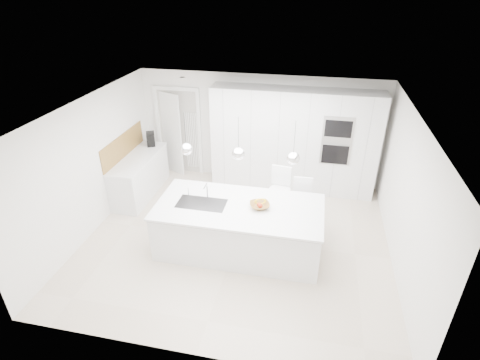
% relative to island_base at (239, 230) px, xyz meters
% --- Properties ---
extents(floor, '(5.50, 5.50, 0.00)m').
position_rel_island_base_xyz_m(floor, '(-0.10, 0.30, -0.43)').
color(floor, beige).
rests_on(floor, ground).
extents(wall_back, '(5.50, 0.00, 5.50)m').
position_rel_island_base_xyz_m(wall_back, '(-0.10, 2.80, 0.82)').
color(wall_back, white).
rests_on(wall_back, ground).
extents(wall_left, '(0.00, 5.00, 5.00)m').
position_rel_island_base_xyz_m(wall_left, '(-2.85, 0.30, 0.82)').
color(wall_left, white).
rests_on(wall_left, ground).
extents(ceiling, '(5.50, 5.50, 0.00)m').
position_rel_island_base_xyz_m(ceiling, '(-0.10, 0.30, 2.07)').
color(ceiling, white).
rests_on(ceiling, wall_back).
extents(tall_cabinets, '(3.60, 0.60, 2.30)m').
position_rel_island_base_xyz_m(tall_cabinets, '(0.70, 2.50, 0.72)').
color(tall_cabinets, silver).
rests_on(tall_cabinets, floor).
extents(oven_stack, '(0.62, 0.04, 1.05)m').
position_rel_island_base_xyz_m(oven_stack, '(1.60, 2.19, 0.92)').
color(oven_stack, '#A5A5A8').
rests_on(oven_stack, tall_cabinets).
extents(doorway_frame, '(1.11, 0.08, 2.13)m').
position_rel_island_base_xyz_m(doorway_frame, '(-2.05, 2.77, 0.59)').
color(doorway_frame, white).
rests_on(doorway_frame, floor).
extents(hallway_door, '(0.76, 0.38, 2.00)m').
position_rel_island_base_xyz_m(hallway_door, '(-2.30, 2.72, 0.57)').
color(hallway_door, white).
rests_on(hallway_door, floor).
extents(radiator, '(0.32, 0.04, 1.40)m').
position_rel_island_base_xyz_m(radiator, '(-1.73, 2.76, 0.42)').
color(radiator, white).
rests_on(radiator, floor).
extents(left_base_cabinets, '(0.60, 1.80, 0.86)m').
position_rel_island_base_xyz_m(left_base_cabinets, '(-2.55, 1.50, 0.00)').
color(left_base_cabinets, silver).
rests_on(left_base_cabinets, floor).
extents(left_worktop, '(0.62, 1.82, 0.04)m').
position_rel_island_base_xyz_m(left_worktop, '(-2.55, 1.50, 0.45)').
color(left_worktop, white).
rests_on(left_worktop, left_base_cabinets).
extents(oak_backsplash, '(0.02, 1.80, 0.50)m').
position_rel_island_base_xyz_m(oak_backsplash, '(-2.84, 1.50, 0.72)').
color(oak_backsplash, olive).
rests_on(oak_backsplash, wall_left).
extents(island_base, '(2.80, 1.20, 0.86)m').
position_rel_island_base_xyz_m(island_base, '(0.00, 0.00, 0.00)').
color(island_base, silver).
rests_on(island_base, floor).
extents(island_worktop, '(2.84, 1.40, 0.04)m').
position_rel_island_base_xyz_m(island_worktop, '(0.00, 0.05, 0.45)').
color(island_worktop, white).
rests_on(island_worktop, island_base).
extents(island_sink, '(0.84, 0.44, 0.18)m').
position_rel_island_base_xyz_m(island_sink, '(-0.65, -0.00, 0.39)').
color(island_sink, '#3F3F42').
rests_on(island_sink, island_worktop).
extents(island_tap, '(0.02, 0.02, 0.30)m').
position_rel_island_base_xyz_m(island_tap, '(-0.60, 0.20, 0.62)').
color(island_tap, white).
rests_on(island_tap, island_worktop).
extents(pendant_left, '(0.20, 0.20, 0.20)m').
position_rel_island_base_xyz_m(pendant_left, '(-0.85, -0.00, 1.47)').
color(pendant_left, white).
rests_on(pendant_left, ceiling).
extents(pendant_mid, '(0.20, 0.20, 0.20)m').
position_rel_island_base_xyz_m(pendant_mid, '(-0.00, -0.00, 1.47)').
color(pendant_mid, white).
rests_on(pendant_mid, ceiling).
extents(pendant_right, '(0.20, 0.20, 0.20)m').
position_rel_island_base_xyz_m(pendant_right, '(0.85, -0.00, 1.47)').
color(pendant_right, white).
rests_on(pendant_right, ceiling).
extents(fruit_bowl, '(0.43, 0.43, 0.08)m').
position_rel_island_base_xyz_m(fruit_bowl, '(0.35, 0.08, 0.51)').
color(fruit_bowl, olive).
rests_on(fruit_bowl, island_worktop).
extents(espresso_machine, '(0.28, 0.33, 0.30)m').
position_rel_island_base_xyz_m(espresso_machine, '(-2.53, 2.20, 0.62)').
color(espresso_machine, black).
rests_on(espresso_machine, left_worktop).
extents(bar_stool_left, '(0.47, 0.60, 1.20)m').
position_rel_island_base_xyz_m(bar_stool_left, '(0.60, 0.94, 0.17)').
color(bar_stool_left, white).
rests_on(bar_stool_left, floor).
extents(bar_stool_right, '(0.37, 0.51, 1.09)m').
position_rel_island_base_xyz_m(bar_stool_right, '(1.02, 0.80, 0.11)').
color(bar_stool_right, white).
rests_on(bar_stool_right, floor).
extents(apple_a, '(0.08, 0.08, 0.08)m').
position_rel_island_base_xyz_m(apple_a, '(0.36, 0.02, 0.54)').
color(apple_a, '#B12C15').
rests_on(apple_a, fruit_bowl).
extents(apple_b, '(0.07, 0.07, 0.07)m').
position_rel_island_base_xyz_m(apple_b, '(0.34, 0.05, 0.54)').
color(apple_b, '#B12C15').
rests_on(apple_b, fruit_bowl).
extents(banana_bunch, '(0.22, 0.16, 0.20)m').
position_rel_island_base_xyz_m(banana_bunch, '(0.35, 0.10, 0.58)').
color(banana_bunch, yellow).
rests_on(banana_bunch, fruit_bowl).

